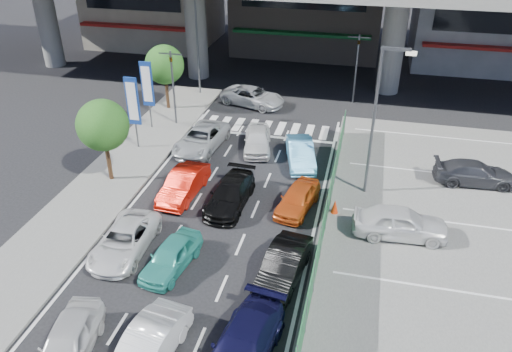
% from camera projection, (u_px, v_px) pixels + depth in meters
% --- Properties ---
extents(ground, '(120.00, 120.00, 0.00)m').
position_uv_depth(ground, '(208.00, 240.00, 23.51)').
color(ground, black).
rests_on(ground, ground).
extents(parking_lot, '(12.00, 28.00, 0.06)m').
position_uv_depth(parking_lot, '(448.00, 247.00, 22.99)').
color(parking_lot, '#5C5C59').
rests_on(parking_lot, ground).
extents(sidewalk_left, '(4.00, 30.00, 0.12)m').
position_uv_depth(sidewalk_left, '(112.00, 179.00, 28.24)').
color(sidewalk_left, '#5C5C59').
rests_on(sidewalk_left, ground).
extents(fence_run, '(0.16, 22.00, 1.80)m').
position_uv_depth(fence_run, '(324.00, 227.00, 22.84)').
color(fence_run, '#216033').
rests_on(fence_run, ground).
extents(traffic_light_left, '(1.60, 1.24, 5.20)m').
position_uv_depth(traffic_light_left, '(172.00, 70.00, 32.84)').
color(traffic_light_left, '#595B60').
rests_on(traffic_light_left, ground).
extents(traffic_light_right, '(1.60, 1.24, 5.20)m').
position_uv_depth(traffic_light_right, '(358.00, 52.00, 36.40)').
color(traffic_light_right, '#595B60').
rests_on(traffic_light_right, ground).
extents(street_lamp_right, '(1.65, 0.22, 8.00)m').
position_uv_depth(street_lamp_right, '(378.00, 111.00, 24.72)').
color(street_lamp_right, '#595B60').
rests_on(street_lamp_right, ground).
extents(street_lamp_left, '(1.65, 0.22, 8.00)m').
position_uv_depth(street_lamp_left, '(199.00, 34.00, 37.49)').
color(street_lamp_left, '#595B60').
rests_on(street_lamp_left, ground).
extents(signboard_near, '(0.80, 0.14, 4.70)m').
position_uv_depth(signboard_near, '(133.00, 103.00, 30.12)').
color(signboard_near, '#595B60').
rests_on(signboard_near, ground).
extents(signboard_far, '(0.80, 0.14, 4.70)m').
position_uv_depth(signboard_far, '(147.00, 86.00, 32.72)').
color(signboard_far, '#595B60').
rests_on(signboard_far, ground).
extents(tree_near, '(2.80, 2.80, 4.80)m').
position_uv_depth(tree_near, '(103.00, 125.00, 26.56)').
color(tree_near, '#382314').
rests_on(tree_near, ground).
extents(tree_far, '(2.80, 2.80, 4.80)m').
position_uv_depth(tree_far, '(164.00, 65.00, 35.54)').
color(tree_far, '#382314').
rests_on(tree_far, ground).
extents(van_white_back_left, '(2.29, 4.24, 1.37)m').
position_uv_depth(van_white_back_left, '(68.00, 343.00, 17.35)').
color(van_white_back_left, silver).
rests_on(van_white_back_left, ground).
extents(hatch_white_back_mid, '(2.02, 4.35, 1.38)m').
position_uv_depth(hatch_white_back_mid, '(146.00, 348.00, 17.14)').
color(hatch_white_back_mid, white).
rests_on(hatch_white_back_mid, ground).
extents(minivan_navy_back, '(2.62, 4.99, 1.38)m').
position_uv_depth(minivan_navy_back, '(243.00, 347.00, 17.18)').
color(minivan_navy_back, black).
rests_on(minivan_navy_back, ground).
extents(sedan_white_mid_left, '(2.21, 4.56, 1.25)m').
position_uv_depth(sedan_white_mid_left, '(125.00, 240.00, 22.45)').
color(sedan_white_mid_left, silver).
rests_on(sedan_white_mid_left, ground).
extents(taxi_teal_mid, '(2.03, 3.86, 1.25)m').
position_uv_depth(taxi_teal_mid, '(171.00, 256.00, 21.49)').
color(taxi_teal_mid, teal).
rests_on(taxi_teal_mid, ground).
extents(hatch_black_mid_right, '(2.00, 4.34, 1.38)m').
position_uv_depth(hatch_black_mid_right, '(283.00, 266.00, 20.83)').
color(hatch_black_mid_right, black).
rests_on(hatch_black_mid_right, ground).
extents(taxi_orange_left, '(1.73, 4.28, 1.38)m').
position_uv_depth(taxi_orange_left, '(184.00, 184.00, 26.53)').
color(taxi_orange_left, red).
rests_on(taxi_orange_left, ground).
extents(sedan_black_mid, '(1.99, 4.56, 1.30)m').
position_uv_depth(sedan_black_mid, '(230.00, 194.00, 25.75)').
color(sedan_black_mid, black).
rests_on(sedan_black_mid, ground).
extents(taxi_orange_right, '(2.21, 3.95, 1.27)m').
position_uv_depth(taxi_orange_right, '(298.00, 198.00, 25.44)').
color(taxi_orange_right, '#C44A16').
rests_on(taxi_orange_right, ground).
extents(wagon_silver_front_left, '(2.75, 5.16, 1.38)m').
position_uv_depth(wagon_silver_front_left, '(201.00, 139.00, 31.29)').
color(wagon_silver_front_left, '#A6A9AD').
rests_on(wagon_silver_front_left, ground).
extents(sedan_white_front_mid, '(2.40, 4.29, 1.38)m').
position_uv_depth(sedan_white_front_mid, '(257.00, 139.00, 31.21)').
color(sedan_white_front_mid, silver).
rests_on(sedan_white_front_mid, ground).
extents(kei_truck_front_right, '(2.48, 4.42, 1.38)m').
position_uv_depth(kei_truck_front_right, '(301.00, 153.00, 29.61)').
color(kei_truck_front_right, '#448DB9').
rests_on(kei_truck_front_right, ground).
extents(crossing_wagon_silver, '(5.30, 3.52, 1.35)m').
position_uv_depth(crossing_wagon_silver, '(253.00, 97.00, 37.57)').
color(crossing_wagon_silver, '#AEB0B6').
rests_on(crossing_wagon_silver, ground).
extents(parked_sedan_white, '(4.51, 2.06, 1.50)m').
position_uv_depth(parked_sedan_white, '(400.00, 223.00, 23.32)').
color(parked_sedan_white, silver).
rests_on(parked_sedan_white, parking_lot).
extents(parked_sedan_dgrey, '(4.51, 2.12, 1.27)m').
position_uv_depth(parked_sedan_dgrey, '(475.00, 173.00, 27.56)').
color(parked_sedan_dgrey, '#34353A').
rests_on(parked_sedan_dgrey, parking_lot).
extents(traffic_cone, '(0.43, 0.43, 0.73)m').
position_uv_depth(traffic_cone, '(335.00, 206.00, 25.18)').
color(traffic_cone, red).
rests_on(traffic_cone, parking_lot).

